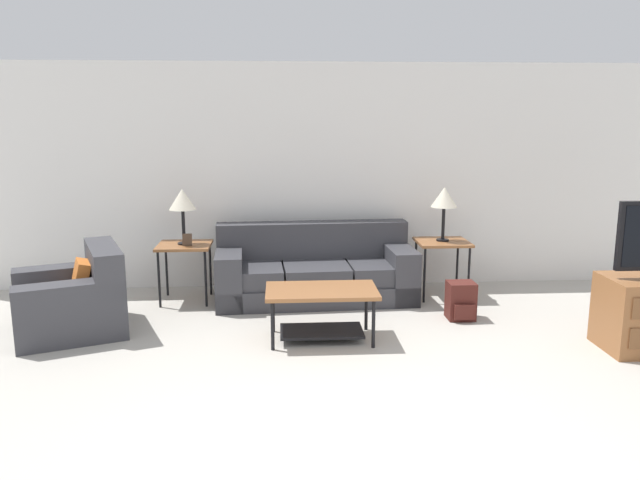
{
  "coord_description": "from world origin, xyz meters",
  "views": [
    {
      "loc": [
        -0.45,
        -3.19,
        2.01
      ],
      "look_at": [
        -0.07,
        2.81,
        0.8
      ],
      "focal_mm": 35.0,
      "sensor_mm": 36.0,
      "label": 1
    }
  ],
  "objects_px": {
    "side_table_right": "(442,246)",
    "backpack": "(461,301)",
    "couch": "(315,273)",
    "table_lamp_left": "(182,201)",
    "coffee_table": "(322,302)",
    "armchair": "(74,302)",
    "side_table_left": "(185,250)",
    "table_lamp_right": "(444,198)"
  },
  "relations": [
    {
      "from": "couch",
      "to": "side_table_left",
      "type": "height_order",
      "value": "couch"
    },
    {
      "from": "coffee_table",
      "to": "side_table_left",
      "type": "bearing_deg",
      "value": 137.28
    },
    {
      "from": "side_table_right",
      "to": "backpack",
      "type": "relative_size",
      "value": 1.69
    },
    {
      "from": "couch",
      "to": "coffee_table",
      "type": "distance_m",
      "value": 1.29
    },
    {
      "from": "couch",
      "to": "backpack",
      "type": "relative_size",
      "value": 5.82
    },
    {
      "from": "coffee_table",
      "to": "table_lamp_left",
      "type": "xyz_separation_m",
      "value": [
        -1.4,
        1.3,
        0.76
      ]
    },
    {
      "from": "side_table_left",
      "to": "armchair",
      "type": "bearing_deg",
      "value": -134.54
    },
    {
      "from": "table_lamp_left",
      "to": "armchair",
      "type": "bearing_deg",
      "value": -134.54
    },
    {
      "from": "couch",
      "to": "table_lamp_left",
      "type": "xyz_separation_m",
      "value": [
        -1.42,
        0.01,
        0.81
      ]
    },
    {
      "from": "couch",
      "to": "backpack",
      "type": "height_order",
      "value": "couch"
    },
    {
      "from": "side_table_left",
      "to": "side_table_right",
      "type": "distance_m",
      "value": 2.84
    },
    {
      "from": "table_lamp_left",
      "to": "side_table_right",
      "type": "bearing_deg",
      "value": 0.0
    },
    {
      "from": "coffee_table",
      "to": "backpack",
      "type": "relative_size",
      "value": 2.65
    },
    {
      "from": "couch",
      "to": "side_table_left",
      "type": "xyz_separation_m",
      "value": [
        -1.42,
        0.01,
        0.28
      ]
    },
    {
      "from": "armchair",
      "to": "side_table_left",
      "type": "bearing_deg",
      "value": 45.46
    },
    {
      "from": "table_lamp_left",
      "to": "coffee_table",
      "type": "bearing_deg",
      "value": -42.72
    },
    {
      "from": "side_table_right",
      "to": "backpack",
      "type": "xyz_separation_m",
      "value": [
        -0.0,
        -0.8,
        -0.39
      ]
    },
    {
      "from": "backpack",
      "to": "table_lamp_right",
      "type": "bearing_deg",
      "value": 89.7
    },
    {
      "from": "armchair",
      "to": "table_lamp_left",
      "type": "xyz_separation_m",
      "value": [
        0.9,
        0.92,
        0.82
      ]
    },
    {
      "from": "side_table_left",
      "to": "backpack",
      "type": "relative_size",
      "value": 1.69
    },
    {
      "from": "table_lamp_left",
      "to": "backpack",
      "type": "height_order",
      "value": "table_lamp_left"
    },
    {
      "from": "coffee_table",
      "to": "backpack",
      "type": "bearing_deg",
      "value": 19.16
    },
    {
      "from": "side_table_right",
      "to": "table_lamp_left",
      "type": "distance_m",
      "value": 2.89
    },
    {
      "from": "table_lamp_left",
      "to": "table_lamp_right",
      "type": "height_order",
      "value": "same"
    },
    {
      "from": "side_table_right",
      "to": "side_table_left",
      "type": "bearing_deg",
      "value": 180.0
    },
    {
      "from": "side_table_left",
      "to": "table_lamp_left",
      "type": "bearing_deg",
      "value": -33.69
    },
    {
      "from": "coffee_table",
      "to": "backpack",
      "type": "height_order",
      "value": "coffee_table"
    },
    {
      "from": "couch",
      "to": "side_table_left",
      "type": "relative_size",
      "value": 3.45
    },
    {
      "from": "armchair",
      "to": "backpack",
      "type": "height_order",
      "value": "armchair"
    },
    {
      "from": "side_table_right",
      "to": "coffee_table",
      "type": "bearing_deg",
      "value": -137.87
    },
    {
      "from": "armchair",
      "to": "side_table_left",
      "type": "relative_size",
      "value": 1.95
    },
    {
      "from": "couch",
      "to": "table_lamp_right",
      "type": "distance_m",
      "value": 1.64
    },
    {
      "from": "couch",
      "to": "backpack",
      "type": "xyz_separation_m",
      "value": [
        1.42,
        -0.79,
        -0.11
      ]
    },
    {
      "from": "side_table_right",
      "to": "table_lamp_right",
      "type": "relative_size",
      "value": 1.06
    },
    {
      "from": "couch",
      "to": "coffee_table",
      "type": "xyz_separation_m",
      "value": [
        -0.01,
        -1.29,
        0.05
      ]
    },
    {
      "from": "couch",
      "to": "armchair",
      "type": "relative_size",
      "value": 1.76
    },
    {
      "from": "armchair",
      "to": "backpack",
      "type": "bearing_deg",
      "value": 1.82
    },
    {
      "from": "table_lamp_left",
      "to": "couch",
      "type": "bearing_deg",
      "value": -0.25
    },
    {
      "from": "table_lamp_right",
      "to": "side_table_left",
      "type": "bearing_deg",
      "value": 180.0
    },
    {
      "from": "table_lamp_right",
      "to": "coffee_table",
      "type": "bearing_deg",
      "value": -137.87
    },
    {
      "from": "couch",
      "to": "armchair",
      "type": "bearing_deg",
      "value": -158.53
    },
    {
      "from": "coffee_table",
      "to": "table_lamp_left",
      "type": "height_order",
      "value": "table_lamp_left"
    }
  ]
}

